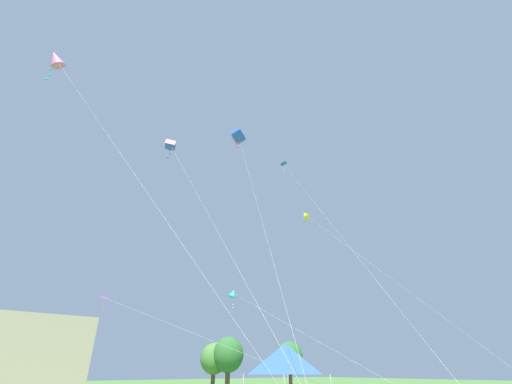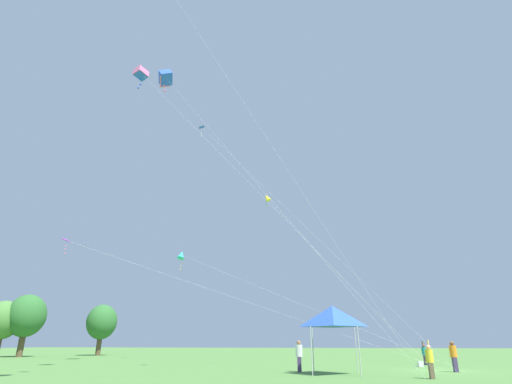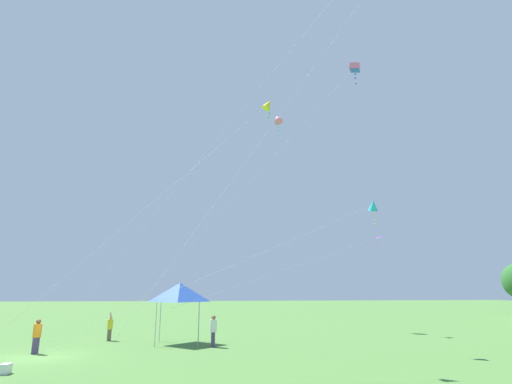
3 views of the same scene
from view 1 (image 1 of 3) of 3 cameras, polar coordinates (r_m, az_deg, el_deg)
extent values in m
cylinder|color=brown|center=(60.51, 5.74, -28.81)|extent=(0.67, 0.67, 2.54)
ellipsoid|color=#2D662D|center=(60.51, 5.58, -25.78)|extent=(4.54, 4.09, 4.77)
cylinder|color=brown|center=(60.89, -4.78, -28.70)|extent=(0.74, 0.74, 2.81)
ellipsoid|color=#2D662D|center=(60.91, -4.64, -25.37)|extent=(5.03, 4.53, 5.28)
cylinder|color=brown|center=(61.92, -7.22, -28.73)|extent=(0.65, 0.65, 2.48)
ellipsoid|color=#477A38|center=(61.92, -7.03, -25.84)|extent=(4.45, 4.00, 4.67)
pyramid|color=blue|center=(16.54, 4.95, -25.88)|extent=(2.90, 2.90, 1.21)
cylinder|color=silver|center=(20.56, -7.65, -4.27)|extent=(1.14, 18.82, 21.59)
cube|color=pink|center=(33.49, -14.07, 7.65)|extent=(1.25, 1.16, 0.75)
cube|color=blue|center=(33.33, -14.12, 7.26)|extent=(1.10, 1.06, 0.27)
sphere|color=blue|center=(33.16, -14.22, 6.79)|extent=(0.15, 0.15, 0.15)
sphere|color=blue|center=(32.91, -14.14, 6.19)|extent=(0.15, 0.15, 0.15)
sphere|color=blue|center=(32.70, -14.50, 5.60)|extent=(0.15, 0.15, 0.15)
cylinder|color=silver|center=(20.76, 10.19, -23.24)|extent=(1.89, 19.55, 8.35)
cone|color=#2DBCD1|center=(29.32, -3.86, -16.48)|extent=(0.99, 0.85, 0.90)
sphere|color=yellow|center=(29.28, -3.84, -17.22)|extent=(0.09, 0.09, 0.09)
sphere|color=yellow|center=(29.18, -3.71, -17.70)|extent=(0.09, 0.09, 0.09)
sphere|color=yellow|center=(29.17, -3.87, -18.21)|extent=(0.09, 0.09, 0.09)
sphere|color=yellow|center=(29.16, -3.93, -18.72)|extent=(0.09, 0.09, 0.09)
cylinder|color=silver|center=(25.33, -0.06, -1.04)|extent=(10.31, 20.13, 28.11)
cube|color=blue|center=(42.28, -2.96, 9.37)|extent=(2.02, 1.86, 1.77)
cube|color=pink|center=(42.03, -2.98, 8.91)|extent=(1.75, 1.37, 1.08)
sphere|color=pink|center=(41.79, -2.99, 8.25)|extent=(0.23, 0.23, 0.23)
sphere|color=pink|center=(41.31, -2.98, 7.61)|extent=(0.23, 0.23, 0.23)
cylinder|color=silver|center=(19.91, -4.38, -24.48)|extent=(7.47, 23.11, 7.59)
pyramid|color=purple|center=(29.39, -23.81, -15.79)|extent=(0.71, 0.65, 0.30)
sphere|color=pink|center=(29.26, -24.05, -16.46)|extent=(0.08, 0.08, 0.08)
sphere|color=pink|center=(29.22, -24.17, -16.91)|extent=(0.08, 0.08, 0.08)
sphere|color=pink|center=(29.21, -24.12, -17.39)|extent=(0.08, 0.08, 0.08)
cylinder|color=silver|center=(17.09, -18.91, 1.78)|extent=(9.90, 13.32, 21.40)
cone|color=pink|center=(28.21, -30.40, 18.61)|extent=(1.59, 1.34, 1.56)
sphere|color=#2DBCD1|center=(27.79, -30.63, 17.73)|extent=(0.15, 0.15, 0.15)
sphere|color=#2DBCD1|center=(27.56, -31.10, 17.09)|extent=(0.15, 0.15, 0.15)
sphere|color=#2DBCD1|center=(27.30, -31.05, 16.36)|extent=(0.15, 0.15, 0.15)
sphere|color=#2DBCD1|center=(27.07, -31.56, 15.73)|extent=(0.15, 0.15, 0.15)
cylinder|color=silver|center=(23.86, 24.85, -15.39)|extent=(5.16, 12.23, 13.58)
cone|color=yellow|center=(27.22, 8.21, -3.80)|extent=(0.58, 0.78, 0.77)
sphere|color=green|center=(27.11, 8.26, -4.48)|extent=(0.08, 0.08, 0.08)
sphere|color=green|center=(27.07, 8.27, -4.98)|extent=(0.08, 0.08, 0.08)
sphere|color=green|center=(26.91, 8.30, -5.37)|extent=(0.08, 0.08, 0.08)
cylinder|color=silver|center=(25.94, 12.52, -5.30)|extent=(9.99, 20.38, 24.58)
pyramid|color=blue|center=(41.04, 4.55, 4.77)|extent=(0.97, 0.76, 0.60)
sphere|color=white|center=(40.76, 4.51, 4.14)|extent=(0.12, 0.12, 0.12)
sphere|color=white|center=(40.57, 4.65, 3.76)|extent=(0.12, 0.12, 0.12)
sphere|color=white|center=(40.39, 4.67, 3.37)|extent=(0.12, 0.12, 0.12)
camera|label=2|loc=(19.12, -88.27, -4.36)|focal=28.00mm
camera|label=3|loc=(41.11, 35.49, -22.14)|focal=28.00mm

